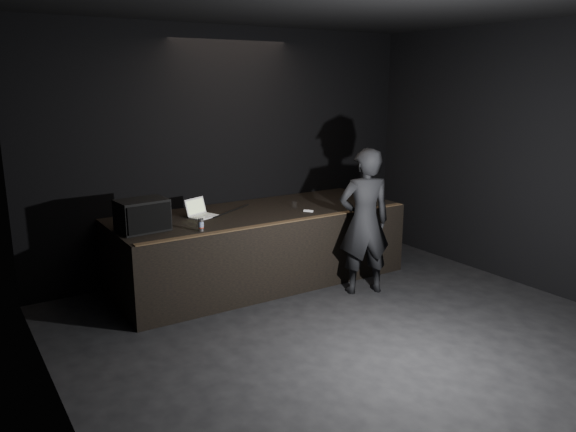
{
  "coord_description": "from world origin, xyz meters",
  "views": [
    {
      "loc": [
        -3.69,
        -3.81,
        2.75
      ],
      "look_at": [
        0.21,
        2.3,
        0.99
      ],
      "focal_mm": 35.0,
      "sensor_mm": 36.0,
      "label": 1
    }
  ],
  "objects_px": {
    "stage_monitor": "(143,215)",
    "person": "(364,222)",
    "stage_riser": "(259,246)",
    "beer_can": "(201,225)",
    "laptop": "(200,212)"
  },
  "relations": [
    {
      "from": "beer_can",
      "to": "person",
      "type": "distance_m",
      "value": 2.12
    },
    {
      "from": "stage_monitor",
      "to": "beer_can",
      "type": "xyz_separation_m",
      "value": [
        0.58,
        -0.38,
        -0.12
      ]
    },
    {
      "from": "stage_riser",
      "to": "beer_can",
      "type": "xyz_separation_m",
      "value": [
        -1.09,
        -0.53,
        0.58
      ]
    },
    {
      "from": "stage_riser",
      "to": "beer_can",
      "type": "bearing_deg",
      "value": -153.93
    },
    {
      "from": "stage_riser",
      "to": "person",
      "type": "bearing_deg",
      "value": -49.68
    },
    {
      "from": "laptop",
      "to": "beer_can",
      "type": "distance_m",
      "value": 0.75
    },
    {
      "from": "beer_can",
      "to": "person",
      "type": "relative_size",
      "value": 0.08
    },
    {
      "from": "beer_can",
      "to": "stage_monitor",
      "type": "bearing_deg",
      "value": 147.01
    },
    {
      "from": "stage_riser",
      "to": "person",
      "type": "relative_size",
      "value": 2.08
    },
    {
      "from": "stage_riser",
      "to": "laptop",
      "type": "distance_m",
      "value": 0.99
    },
    {
      "from": "stage_monitor",
      "to": "person",
      "type": "distance_m",
      "value": 2.8
    },
    {
      "from": "stage_riser",
      "to": "stage_monitor",
      "type": "bearing_deg",
      "value": -174.66
    },
    {
      "from": "stage_riser",
      "to": "stage_monitor",
      "type": "height_order",
      "value": "stage_monitor"
    },
    {
      "from": "laptop",
      "to": "stage_riser",
      "type": "bearing_deg",
      "value": -33.2
    },
    {
      "from": "stage_monitor",
      "to": "beer_can",
      "type": "bearing_deg",
      "value": -38.28
    }
  ]
}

